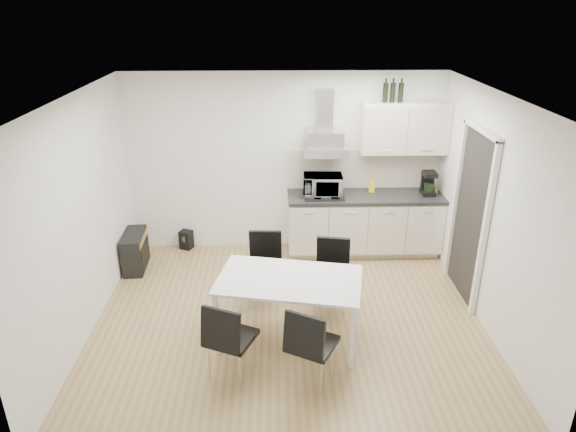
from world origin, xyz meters
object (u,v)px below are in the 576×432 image
chair_near_right (312,345)px  guitar_amp (135,251)px  chair_far_left (265,269)px  chair_far_right (331,277)px  kitchenette (367,199)px  floor_speaker (186,240)px  dining_table (289,285)px  chair_near_left (232,339)px

chair_near_right → guitar_amp: size_ratio=1.36×
chair_far_left → chair_far_right: size_ratio=1.00×
kitchenette → floor_speaker: size_ratio=8.81×
dining_table → chair_near_left: (-0.58, -0.61, -0.24)m
kitchenette → guitar_amp: kitchenette is taller
floor_speaker → chair_near_right: bearing=-36.9°
chair_near_right → guitar_amp: bearing=162.2°
chair_far_right → chair_near_right: same height
guitar_amp → chair_near_right: bearing=-49.5°
kitchenette → chair_far_left: bearing=-138.0°
kitchenette → floor_speaker: (-2.67, 0.17, -0.69)m
dining_table → chair_far_left: chair_far_left is taller
kitchenette → chair_near_left: 3.24m
chair_near_right → guitar_amp: chair_near_right is taller
chair_far_left → chair_near_left: 1.41m
dining_table → chair_near_left: size_ratio=1.88×
dining_table → guitar_amp: (-2.10, 1.66, -0.41)m
chair_near_right → floor_speaker: (-1.69, 2.97, -0.30)m
dining_table → chair_near_left: 0.87m
chair_far_right → floor_speaker: size_ratio=3.08×
chair_far_right → guitar_amp: size_ratio=1.36×
chair_near_left → floor_speaker: size_ratio=3.08×
dining_table → guitar_amp: dining_table is taller
dining_table → chair_near_right: chair_near_right is taller
floor_speaker → chair_far_left: bearing=-27.3°
chair_far_right → chair_near_left: size_ratio=1.00×
chair_near_left → chair_near_right: size_ratio=1.00×
chair_near_left → chair_far_left: bearing=101.2°
chair_near_left → chair_near_right: (0.78, -0.12, 0.00)m
dining_table → chair_far_left: 0.85m
chair_near_right → floor_speaker: 3.43m
chair_far_left → floor_speaker: chair_far_left is taller
chair_far_left → kitchenette: bearing=-135.2°
chair_near_right → floor_speaker: chair_near_right is taller
chair_near_left → guitar_amp: bearing=147.5°
guitar_amp → chair_far_right: bearing=-26.2°
dining_table → chair_near_left: bearing=-122.8°
kitchenette → chair_near_left: kitchenette is taller
chair_far_right → chair_near_left: (-1.10, -1.17, 0.00)m
chair_near_right → guitar_amp: (-2.30, 2.38, -0.18)m
chair_far_right → guitar_amp: chair_far_right is taller
chair_near_right → chair_far_right: bearing=104.3°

